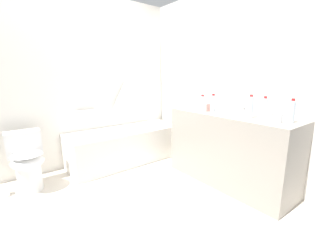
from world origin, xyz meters
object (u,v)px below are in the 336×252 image
object	(u,v)px
drinking_glass_1	(279,118)
tissue_box	(206,107)
toilet_paper_roll	(3,192)
water_bottle_1	(250,107)
drinking_glass_0	(269,116)
bathtub	(126,144)
water_bottle_3	(213,103)
water_bottle_0	(264,108)
sink_faucet	(244,110)
sink_basin	(235,113)
water_bottle_2	(292,112)
toilet	(27,161)
water_bottle_4	(202,102)
bath_mat	(148,171)

from	to	relation	value
drinking_glass_1	tissue_box	distance (m)	0.91
toilet_paper_roll	water_bottle_1	bearing A→B (deg)	-36.82
drinking_glass_1	tissue_box	bearing A→B (deg)	90.10
drinking_glass_0	bathtub	bearing A→B (deg)	108.98
bathtub	water_bottle_3	xyz separation A→B (m)	(0.59, -1.16, 0.69)
water_bottle_1	tissue_box	distance (m)	0.62
water_bottle_1	drinking_glass_1	xyz separation A→B (m)	(0.02, -0.29, -0.07)
water_bottle_0	water_bottle_1	xyz separation A→B (m)	(-0.08, 0.11, 0.01)
sink_faucet	tissue_box	bearing A→B (deg)	118.12
bathtub	sink_basin	bearing A→B (deg)	-66.35
sink_basin	water_bottle_2	world-z (taller)	water_bottle_2
sink_faucet	toilet	bearing A→B (deg)	146.54
drinking_glass_0	tissue_box	size ratio (longest dim) A/B	0.70
sink_basin	water_bottle_4	size ratio (longest dim) A/B	1.64
toilet	water_bottle_3	world-z (taller)	water_bottle_3
toilet	water_bottle_2	xyz separation A→B (m)	(1.96, -1.98, 0.62)
drinking_glass_0	drinking_glass_1	xyz separation A→B (m)	(-0.03, -0.11, -0.00)
bathtub	water_bottle_0	distance (m)	2.02
bathtub	drinking_glass_1	distance (m)	2.14
water_bottle_0	tissue_box	world-z (taller)	water_bottle_0
water_bottle_0	toilet_paper_roll	size ratio (longest dim) A/B	2.11
water_bottle_3	bath_mat	world-z (taller)	water_bottle_3
sink_faucet	water_bottle_0	size ratio (longest dim) A/B	0.66
sink_basin	water_bottle_0	distance (m)	0.34
water_bottle_0	toilet	bearing A→B (deg)	138.72
water_bottle_3	drinking_glass_0	bearing A→B (deg)	-86.36
water_bottle_4	toilet	bearing A→B (deg)	156.17
bathtub	water_bottle_1	xyz separation A→B (m)	(0.59, -1.66, 0.70)
toilet_paper_roll	bathtub	bearing A→B (deg)	2.28
drinking_glass_1	bath_mat	bearing A→B (deg)	111.79
sink_faucet	sink_basin	bearing A→B (deg)	-180.00
sink_faucet	bathtub	bearing A→B (deg)	119.52
drinking_glass_1	water_bottle_2	bearing A→B (deg)	-52.66
drinking_glass_0	water_bottle_2	bearing A→B (deg)	-80.31
toilet	water_bottle_3	bearing A→B (deg)	60.43
water_bottle_2	toilet_paper_roll	size ratio (longest dim) A/B	2.09
water_bottle_1	drinking_glass_0	size ratio (longest dim) A/B	2.94
toilet	sink_faucet	xyz separation A→B (m)	(2.11, -1.39, 0.54)
water_bottle_0	sink_faucet	bearing A→B (deg)	65.20
sink_basin	tissue_box	xyz separation A→B (m)	(-0.03, 0.40, 0.02)
drinking_glass_0	toilet_paper_roll	xyz separation A→B (m)	(-2.18, 1.78, -0.85)
drinking_glass_1	tissue_box	size ratio (longest dim) A/B	0.68
toilet	drinking_glass_1	bearing A→B (deg)	45.84
bathtub	drinking_glass_0	distance (m)	2.05
drinking_glass_1	water_bottle_1	bearing A→B (deg)	93.29
water_bottle_1	bath_mat	distance (m)	1.59
toilet	bath_mat	xyz separation A→B (m)	(1.32, -0.48, -0.34)
water_bottle_0	drinking_glass_0	xyz separation A→B (m)	(-0.03, -0.08, -0.07)
water_bottle_2	tissue_box	bearing A→B (deg)	93.71
bath_mat	toilet_paper_roll	world-z (taller)	toilet_paper_roll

